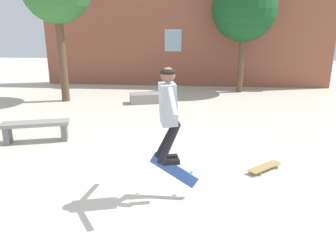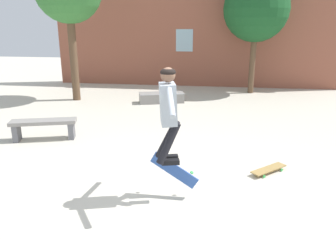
# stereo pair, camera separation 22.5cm
# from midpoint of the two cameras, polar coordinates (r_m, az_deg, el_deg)

# --- Properties ---
(ground_plane) EXTENTS (40.00, 40.00, 0.00)m
(ground_plane) POSITION_cam_midpoint_polar(r_m,az_deg,el_deg) (5.19, -0.78, -13.50)
(ground_plane) COLOR beige
(building_backdrop) EXTENTS (12.60, 0.52, 5.55)m
(building_backdrop) POSITION_cam_midpoint_polar(r_m,az_deg,el_deg) (14.10, 5.48, 15.89)
(building_backdrop) COLOR #93513D
(building_backdrop) RESTS_ON ground_plane
(tree_right) EXTENTS (2.36, 2.36, 4.26)m
(tree_right) POSITION_cam_midpoint_polar(r_m,az_deg,el_deg) (12.90, 15.62, 18.07)
(tree_right) COLOR brown
(tree_right) RESTS_ON ground_plane
(park_bench) EXTENTS (1.50, 0.77, 0.47)m
(park_bench) POSITION_cam_midpoint_polar(r_m,az_deg,el_deg) (7.99, -20.07, -0.94)
(park_bench) COLOR gray
(park_bench) RESTS_ON ground_plane
(skate_ledge) EXTENTS (1.57, 0.90, 0.34)m
(skate_ledge) POSITION_cam_midpoint_polar(r_m,az_deg,el_deg) (11.10, -0.55, 3.93)
(skate_ledge) COLOR gray
(skate_ledge) RESTS_ON ground_plane
(skater) EXTENTS (0.42, 1.31, 1.41)m
(skater) POSITION_cam_midpoint_polar(r_m,az_deg,el_deg) (4.67, 1.40, 2.14)
(skater) COLOR #9EA8B2
(skateboard_flipping) EXTENTS (0.77, 0.20, 0.57)m
(skateboard_flipping) POSITION_cam_midpoint_polar(r_m,az_deg,el_deg) (5.08, 2.38, -8.73)
(skateboard_flipping) COLOR #2D519E
(skateboard_resting) EXTENTS (0.69, 0.65, 0.08)m
(skateboard_resting) POSITION_cam_midpoint_polar(r_m,az_deg,el_deg) (6.27, 18.13, -8.12)
(skateboard_resting) COLOR #AD894C
(skateboard_resting) RESTS_ON ground_plane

